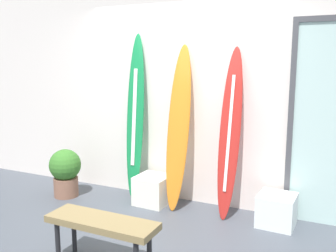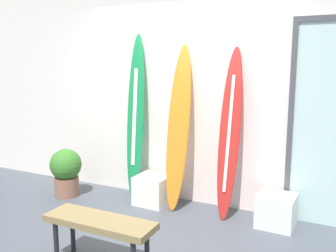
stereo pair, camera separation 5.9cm
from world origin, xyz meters
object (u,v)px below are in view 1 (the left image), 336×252
object	(u,v)px
surfboard_sunset	(178,128)
display_block_center	(153,190)
display_block_left	(277,210)
potted_plant	(65,171)
surfboard_crimson	(230,133)
bench	(102,226)
surfboard_emerald	(135,119)

from	to	relation	value
surfboard_sunset	display_block_center	size ratio (longest dim) A/B	4.79
display_block_left	potted_plant	distance (m)	2.72
surfboard_crimson	bench	size ratio (longest dim) A/B	1.95
surfboard_sunset	surfboard_crimson	bearing A→B (deg)	0.54
potted_plant	surfboard_sunset	bearing A→B (deg)	11.82
surfboard_emerald	potted_plant	world-z (taller)	surfboard_emerald
surfboard_crimson	display_block_left	xyz separation A→B (m)	(0.56, -0.05, -0.81)
bench	display_block_left	bearing A→B (deg)	51.15
surfboard_crimson	display_block_left	size ratio (longest dim) A/B	4.81
surfboard_sunset	potted_plant	size ratio (longest dim) A/B	3.12
surfboard_emerald	potted_plant	xyz separation A→B (m)	(-0.86, -0.39, -0.70)
surfboard_emerald	display_block_left	distance (m)	2.05
surfboard_emerald	display_block_center	xyz separation A→B (m)	(0.32, -0.13, -0.87)
surfboard_crimson	display_block_center	size ratio (longest dim) A/B	4.70
display_block_center	potted_plant	bearing A→B (deg)	-167.58
surfboard_emerald	surfboard_sunset	distance (m)	0.65
surfboard_crimson	potted_plant	bearing A→B (deg)	-171.49
display_block_left	bench	xyz separation A→B (m)	(-1.23, -1.53, 0.22)
surfboard_sunset	potted_plant	distance (m)	1.66
display_block_center	bench	xyz separation A→B (m)	(0.29, -1.51, 0.21)
surfboard_emerald	surfboard_crimson	distance (m)	1.29
surfboard_emerald	surfboard_sunset	size ratio (longest dim) A/B	1.07
surfboard_crimson	display_block_center	bearing A→B (deg)	-176.39
surfboard_emerald	potted_plant	distance (m)	1.18
display_block_left	potted_plant	size ratio (longest dim) A/B	0.64
potted_plant	surfboard_emerald	bearing A→B (deg)	24.73
surfboard_crimson	display_block_left	distance (m)	0.98
display_block_center	bench	size ratio (longest dim) A/B	0.42
display_block_left	bench	bearing A→B (deg)	-128.85
display_block_center	potted_plant	xyz separation A→B (m)	(-1.18, -0.26, 0.17)
surfboard_emerald	surfboard_crimson	world-z (taller)	surfboard_emerald
surfboard_sunset	bench	world-z (taller)	surfboard_sunset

